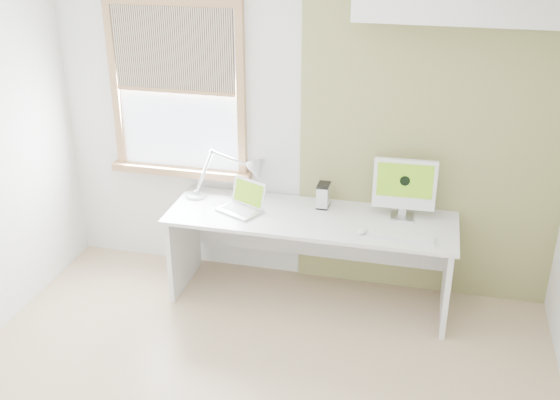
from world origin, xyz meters
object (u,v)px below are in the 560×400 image
(laptop, at_px, (243,203))
(external_drive, at_px, (323,195))
(desk, at_px, (312,235))
(imac, at_px, (405,185))
(desk_lamp, at_px, (245,173))

(laptop, height_order, external_drive, laptop)
(desk, relative_size, external_drive, 11.59)
(laptop, height_order, imac, imac)
(desk_lamp, relative_size, imac, 1.56)
(laptop, bearing_deg, desk_lamp, 102.50)
(desk, bearing_deg, external_drive, 67.14)
(external_drive, relative_size, imac, 0.40)
(laptop, distance_m, imac, 1.24)
(imac, bearing_deg, laptop, -172.15)
(desk, distance_m, external_drive, 0.33)
(desk, bearing_deg, desk_lamp, 164.38)
(desk_lamp, relative_size, external_drive, 3.86)
(desk_lamp, xyz_separation_m, laptop, (0.05, -0.23, -0.16))
(desk_lamp, bearing_deg, external_drive, -2.13)
(desk, xyz_separation_m, desk_lamp, (-0.58, 0.16, 0.41))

